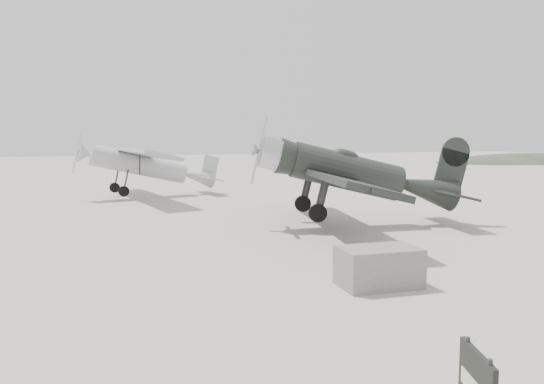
% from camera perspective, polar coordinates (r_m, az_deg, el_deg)
% --- Properties ---
extents(ground, '(160.00, 160.00, 0.00)m').
position_cam_1_polar(ground, '(16.07, -3.70, -6.49)').
color(ground, '#9B938A').
rests_on(ground, ground).
extents(hill_northeast, '(32.00, 16.00, 5.20)m').
position_cam_1_polar(hill_northeast, '(77.30, 25.65, 2.93)').
color(hill_northeast, '#2B3829').
rests_on(hill_northeast, ground).
extents(lowwing_monoplane, '(8.49, 11.80, 3.79)m').
position_cam_1_polar(lowwing_monoplane, '(20.54, 9.04, 1.86)').
color(lowwing_monoplane, black).
rests_on(lowwing_monoplane, ground).
extents(highwing_monoplane, '(8.19, 11.48, 3.24)m').
position_cam_1_polar(highwing_monoplane, '(30.86, -13.52, 3.21)').
color(highwing_monoplane, '#939698').
rests_on(highwing_monoplane, ground).
extents(equipment_block, '(1.88, 1.22, 0.92)m').
position_cam_1_polar(equipment_block, '(12.69, 11.41, -7.90)').
color(equipment_block, slate).
rests_on(equipment_block, ground).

